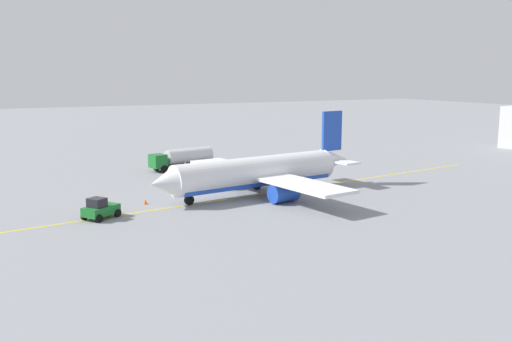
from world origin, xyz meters
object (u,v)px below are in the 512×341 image
airplane (259,173)px  pushback_tug (100,209)px  refueling_worker (186,168)px  safety_cone_nose (145,202)px  fuel_tanker (183,158)px

airplane → pushback_tug: airplane is taller
refueling_worker → safety_cone_nose: refueling_worker is taller
fuel_tanker → pushback_tug: fuel_tanker is taller
fuel_tanker → pushback_tug: size_ratio=2.74×
pushback_tug → safety_cone_nose: size_ratio=7.25×
airplane → refueling_worker: size_ratio=16.84×
fuel_tanker → refueling_worker: fuel_tanker is taller
pushback_tug → refueling_worker: (-16.56, -20.55, -0.19)m
airplane → safety_cone_nose: bearing=-5.0°
pushback_tug → safety_cone_nose: bearing=-144.4°
refueling_worker → fuel_tanker: bearing=-105.6°
fuel_tanker → refueling_worker: bearing=74.4°
pushback_tug → safety_cone_nose: pushback_tug is taller
airplane → fuel_tanker: 21.92m
pushback_tug → refueling_worker: 26.39m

